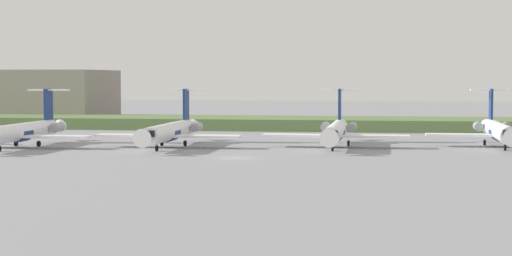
{
  "coord_description": "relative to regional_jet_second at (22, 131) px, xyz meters",
  "views": [
    {
      "loc": [
        20.31,
        -112.22,
        10.89
      ],
      "look_at": [
        0.0,
        18.17,
        3.0
      ],
      "focal_mm": 59.36,
      "sensor_mm": 36.0,
      "label": 1
    }
  ],
  "objects": [
    {
      "name": "regional_jet_fifth",
      "position": [
        73.75,
        13.43,
        0.0
      ],
      "size": [
        22.81,
        31.0,
        9.0
      ],
      "color": "white",
      "rests_on": "ground"
    },
    {
      "name": "regional_jet_second",
      "position": [
        0.0,
        0.0,
        0.0
      ],
      "size": [
        22.81,
        31.0,
        9.0
      ],
      "color": "white",
      "rests_on": "ground"
    },
    {
      "name": "ground_plane",
      "position": [
        36.03,
        17.79,
        -2.54
      ],
      "size": [
        500.0,
        500.0,
        0.0
      ],
      "primitive_type": "plane",
      "color": "gray"
    },
    {
      "name": "regional_jet_third",
      "position": [
        22.68,
        4.31,
        0.0
      ],
      "size": [
        22.81,
        31.0,
        9.0
      ],
      "color": "white",
      "rests_on": "ground"
    },
    {
      "name": "grass_berm",
      "position": [
        36.03,
        53.52,
        -1.33
      ],
      "size": [
        320.0,
        20.0,
        2.4
      ],
      "primitive_type": "cube",
      "color": "#597542",
      "rests_on": "ground"
    },
    {
      "name": "regional_jet_fourth",
      "position": [
        48.35,
        8.5,
        0.0
      ],
      "size": [
        22.81,
        31.0,
        9.0
      ],
      "color": "white",
      "rests_on": "ground"
    }
  ]
}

